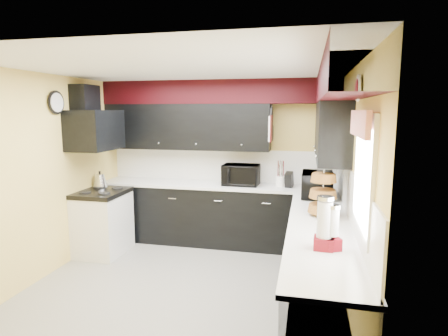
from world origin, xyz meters
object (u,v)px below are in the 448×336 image
toaster_oven (241,175)px  microwave (317,185)px  knife_block (289,180)px  kettle (100,180)px  utensil_crock (280,181)px

toaster_oven → microwave: size_ratio=0.93×
toaster_oven → knife_block: size_ratio=2.39×
microwave → knife_block: size_ratio=2.58×
knife_block → kettle: knife_block is taller
utensil_crock → kettle: size_ratio=0.70×
knife_block → kettle: 2.81m
knife_block → kettle: (-2.77, -0.45, -0.04)m
microwave → knife_block: (-0.38, 0.52, -0.05)m
utensil_crock → knife_block: bearing=-32.6°
knife_block → microwave: bearing=-42.7°
utensil_crock → knife_block: size_ratio=0.67×
toaster_oven → kettle: toaster_oven is taller
kettle → utensil_crock: bearing=11.4°
utensil_crock → knife_block: 0.16m
microwave → kettle: 3.16m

